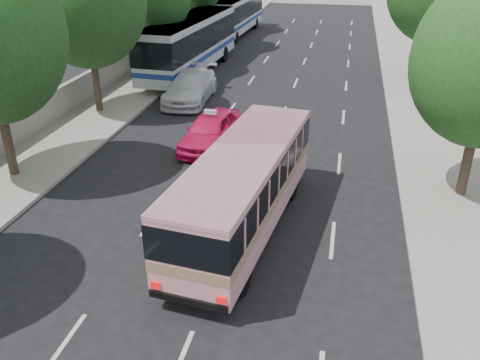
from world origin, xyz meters
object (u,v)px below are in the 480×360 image
(white_pickup, at_px, (191,87))
(tour_coach_front, at_px, (190,41))
(pink_taxi, at_px, (211,130))
(tour_coach_rear, at_px, (236,12))
(pink_bus, at_px, (244,183))

(white_pickup, xyz_separation_m, tour_coach_front, (-1.80, 5.89, 1.39))
(white_pickup, distance_m, tour_coach_front, 6.31)
(pink_taxi, bearing_deg, tour_coach_rear, 105.99)
(tour_coach_front, distance_m, tour_coach_rear, 14.28)
(pink_bus, relative_size, white_pickup, 1.62)
(pink_taxi, bearing_deg, tour_coach_front, 116.90)
(white_pickup, height_order, tour_coach_rear, tour_coach_rear)
(pink_taxi, relative_size, tour_coach_front, 0.37)
(pink_bus, bearing_deg, white_pickup, 120.57)
(pink_bus, height_order, white_pickup, pink_bus)
(white_pickup, bearing_deg, pink_bus, -68.41)
(tour_coach_front, bearing_deg, pink_taxi, -65.19)
(tour_coach_rear, bearing_deg, white_pickup, -82.06)
(pink_bus, relative_size, tour_coach_front, 0.74)
(pink_taxi, bearing_deg, white_pickup, 120.37)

